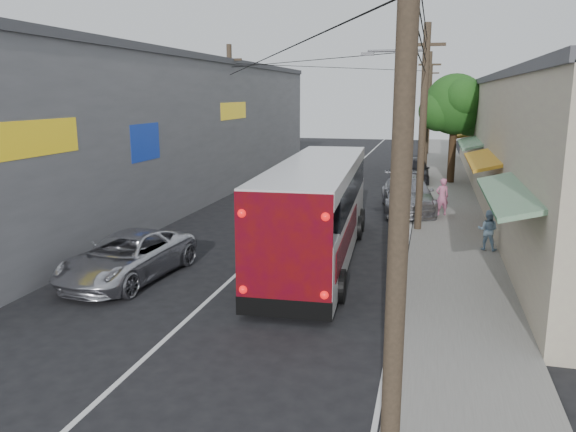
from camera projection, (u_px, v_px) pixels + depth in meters
name	position (u px, v px, depth m)	size (l,w,h in m)	color
ground	(138.00, 364.00, 11.43)	(120.00, 120.00, 0.00)	black
sidewalk	(447.00, 200.00, 28.78)	(3.00, 80.00, 0.12)	slate
building_right	(540.00, 138.00, 28.93)	(7.09, 40.00, 6.25)	#AF9E8B
building_left	(159.00, 128.00, 29.74)	(7.20, 36.00, 7.25)	gray
utility_poles	(384.00, 119.00, 29.04)	(11.80, 45.28, 8.00)	#473828
street_tree	(456.00, 106.00, 33.41)	(4.40, 4.00, 6.60)	#3F2B19
coach_bus	(318.00, 209.00, 18.48)	(3.11, 11.39, 3.25)	silver
jeepney	(127.00, 257.00, 16.57)	(2.27, 4.92, 1.37)	silver
parked_suv	(407.00, 194.00, 26.25)	(2.27, 5.58, 1.62)	#9B9AA2
parked_car_mid	(414.00, 170.00, 34.77)	(1.85, 4.59, 1.56)	#232227
parked_car_far	(409.00, 169.00, 35.81)	(1.48, 4.23, 1.39)	black
pedestrian_near	(442.00, 197.00, 24.83)	(0.60, 0.39, 1.65)	#C6698E
pedestrian_far	(488.00, 230.00, 19.27)	(0.68, 0.53, 1.40)	#9BC2E2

